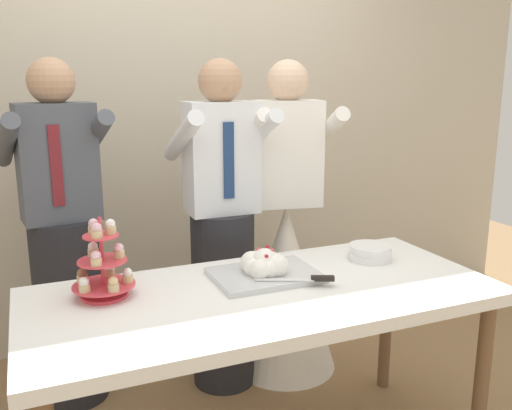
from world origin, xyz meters
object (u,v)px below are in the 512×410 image
object	(u,v)px
person_guest	(65,255)
main_cake_tray	(265,268)
plate_stack	(370,252)
cupcake_stand	(103,268)
person_bride	(286,266)
dessert_table	(265,308)
person_groom	(223,245)

from	to	relation	value
person_guest	main_cake_tray	bearing A→B (deg)	-45.06
main_cake_tray	plate_stack	distance (m)	0.53
cupcake_stand	person_bride	size ratio (longest dim) A/B	0.18
dessert_table	person_groom	xyz separation A→B (m)	(0.07, 0.69, 0.05)
cupcake_stand	plate_stack	world-z (taller)	cupcake_stand
person_groom	person_guest	size ratio (longest dim) A/B	1.00
dessert_table	person_bride	xyz separation A→B (m)	(0.44, 0.71, -0.12)
main_cake_tray	person_bride	world-z (taller)	person_bride
dessert_table	person_guest	xyz separation A→B (m)	(-0.67, 0.84, 0.05)
main_cake_tray	person_guest	bearing A→B (deg)	134.94
dessert_table	person_bride	world-z (taller)	person_bride
plate_stack	person_groom	size ratio (longest dim) A/B	0.12
person_groom	person_bride	world-z (taller)	same
cupcake_stand	person_bride	distance (m)	1.19
main_cake_tray	person_bride	distance (m)	0.75
dessert_table	person_groom	world-z (taller)	person_groom
cupcake_stand	plate_stack	distance (m)	1.16
dessert_table	plate_stack	world-z (taller)	plate_stack
cupcake_stand	person_groom	xyz separation A→B (m)	(0.65, 0.52, -0.14)
cupcake_stand	person_groom	bearing A→B (deg)	38.79
cupcake_stand	main_cake_tray	world-z (taller)	cupcake_stand
dessert_table	cupcake_stand	size ratio (longest dim) A/B	5.90
main_cake_tray	person_bride	bearing A→B (deg)	57.07
dessert_table	cupcake_stand	world-z (taller)	cupcake_stand
main_cake_tray	plate_stack	world-z (taller)	main_cake_tray
plate_stack	person_guest	distance (m)	1.43
person_bride	person_guest	distance (m)	1.13
person_guest	dessert_table	bearing A→B (deg)	-51.63
person_groom	person_guest	world-z (taller)	same
dessert_table	plate_stack	bearing A→B (deg)	14.46
plate_stack	person_bride	world-z (taller)	person_bride
dessert_table	person_guest	world-z (taller)	person_guest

